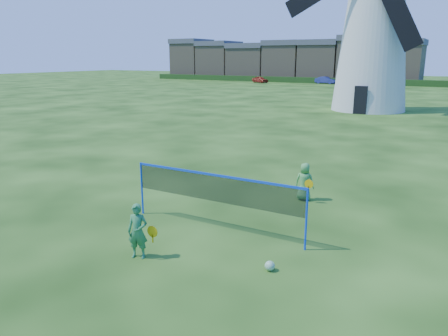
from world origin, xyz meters
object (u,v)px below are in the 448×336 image
player_boy (305,182)px  car_right (326,80)px  player_girl (138,231)px  car_left (260,80)px  play_ball (270,266)px  badminton_net (215,189)px  windmill (374,33)px

player_boy → car_right: bearing=-78.2°
player_girl → player_boy: 6.14m
car_left → car_right: car_right is taller
player_boy → play_ball: 5.04m
car_left → car_right: size_ratio=0.91×
player_girl → car_right: 70.14m
badminton_net → player_girl: badminton_net is taller
badminton_net → car_right: (-16.84, 65.98, -0.54)m
car_right → play_ball: bearing=-156.5°
windmill → player_boy: bearing=-82.6°
windmill → badminton_net: 30.10m
badminton_net → car_left: 68.88m
play_ball → badminton_net: bearing=147.9°
player_girl → badminton_net: bearing=53.1°
windmill → player_boy: windmill is taller
windmill → badminton_net: windmill is taller
player_girl → play_ball: player_girl is taller
player_girl → car_left: bearing=93.0°
player_girl → player_boy: player_girl is taller
badminton_net → car_left: size_ratio=1.51×
play_ball → car_right: bearing=105.8°
windmill → player_girl: windmill is taller
badminton_net → player_boy: size_ratio=4.13×
car_left → player_boy: bearing=-130.0°
play_ball → car_left: size_ratio=0.07×
player_boy → car_right: 64.99m
player_girl → car_left: 70.69m
player_girl → play_ball: size_ratio=5.86×
player_girl → car_right: player_girl is taller
player_boy → car_left: 66.18m
player_boy → play_ball: bearing=96.8°
player_girl → car_right: size_ratio=0.35×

